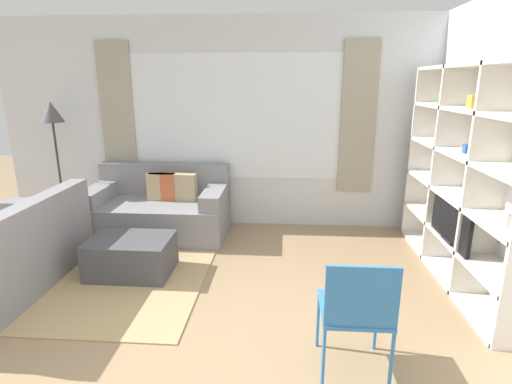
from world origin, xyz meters
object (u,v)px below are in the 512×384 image
object	(u,v)px
folding_chair	(357,308)
floor_lamp	(53,122)
ottoman	(131,256)
couch_main	(159,210)
shelving_unit	(469,178)

from	to	relation	value
folding_chair	floor_lamp	bearing A→B (deg)	-37.70
ottoman	floor_lamp	xyz separation A→B (m)	(-1.43, 1.31, 1.21)
ottoman	folding_chair	bearing A→B (deg)	-33.84
couch_main	ottoman	xyz separation A→B (m)	(0.05, -1.11, -0.13)
ottoman	folding_chair	distance (m)	2.44
floor_lamp	shelving_unit	bearing A→B (deg)	-13.39
couch_main	shelving_unit	bearing A→B (deg)	-15.54
ottoman	couch_main	bearing A→B (deg)	92.60
ottoman	floor_lamp	world-z (taller)	floor_lamp
couch_main	floor_lamp	bearing A→B (deg)	171.92
floor_lamp	folding_chair	world-z (taller)	floor_lamp
ottoman	shelving_unit	bearing A→B (deg)	3.33
couch_main	ottoman	bearing A→B (deg)	-87.40
floor_lamp	couch_main	bearing A→B (deg)	-8.08
shelving_unit	ottoman	xyz separation A→B (m)	(-3.27, -0.19, -0.83)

